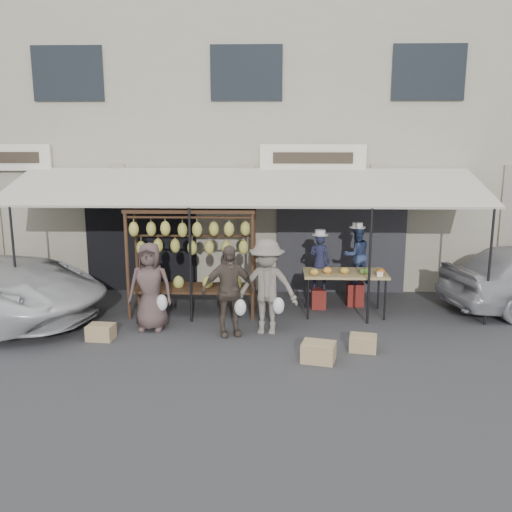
{
  "coord_description": "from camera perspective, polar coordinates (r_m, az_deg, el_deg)",
  "views": [
    {
      "loc": [
        0.65,
        -9.69,
        3.7
      ],
      "look_at": [
        0.28,
        1.4,
        1.3
      ],
      "focal_mm": 40.0,
      "sensor_mm": 36.0,
      "label": 1
    }
  ],
  "objects": [
    {
      "name": "vendor_left",
      "position": [
        12.16,
        6.36,
        -0.55
      ],
      "size": [
        0.5,
        0.39,
        1.21
      ],
      "primitive_type": "imported",
      "rotation": [
        0.0,
        0.0,
        2.89
      ],
      "color": "#1D1F38",
      "rests_on": "stool_left"
    },
    {
      "name": "produce_table",
      "position": [
        11.83,
        8.9,
        -1.8
      ],
      "size": [
        1.7,
        0.9,
        1.04
      ],
      "color": "#9A8354",
      "rests_on": "ground_plane"
    },
    {
      "name": "awning",
      "position": [
        12.03,
        -1.17,
        6.83
      ],
      "size": [
        10.0,
        2.35,
        2.92
      ],
      "color": "beige",
      "rests_on": "ground_plane"
    },
    {
      "name": "customer_right",
      "position": [
        10.61,
        1.09,
        -3.11
      ],
      "size": [
        1.23,
        0.8,
        1.8
      ],
      "primitive_type": "imported",
      "rotation": [
        0.0,
        0.0,
        -0.12
      ],
      "color": "slate",
      "rests_on": "ground_plane"
    },
    {
      "name": "crate_near_b",
      "position": [
        10.15,
        10.65,
        -8.55
      ],
      "size": [
        0.52,
        0.43,
        0.28
      ],
      "primitive_type": "cube",
      "rotation": [
        0.0,
        0.0,
        -0.19
      ],
      "color": "tan",
      "rests_on": "ground_plane"
    },
    {
      "name": "crate_far",
      "position": [
        10.87,
        -15.26,
        -7.35
      ],
      "size": [
        0.5,
        0.4,
        0.28
      ],
      "primitive_type": "cube",
      "rotation": [
        0.0,
        0.0,
        -0.1
      ],
      "color": "tan",
      "rests_on": "ground_plane"
    },
    {
      "name": "banana_rack",
      "position": [
        11.63,
        -6.45,
        1.57
      ],
      "size": [
        2.6,
        0.9,
        2.24
      ],
      "color": "black",
      "rests_on": "ground_plane"
    },
    {
      "name": "crate_near_a",
      "position": [
        9.59,
        6.27,
        -9.52
      ],
      "size": [
        0.62,
        0.53,
        0.32
      ],
      "primitive_type": "cube",
      "rotation": [
        0.0,
        0.0,
        -0.25
      ],
      "color": "tan",
      "rests_on": "ground_plane"
    },
    {
      "name": "customer_mid",
      "position": [
        10.53,
        -2.77,
        -3.48
      ],
      "size": [
        1.08,
        0.68,
        1.71
      ],
      "primitive_type": "imported",
      "rotation": [
        0.0,
        0.0,
        0.29
      ],
      "color": "#4E4238",
      "rests_on": "ground_plane"
    },
    {
      "name": "ground_plane",
      "position": [
        10.39,
        -1.83,
        -8.66
      ],
      "size": [
        90.0,
        90.0,
        0.0
      ],
      "primitive_type": "plane",
      "color": "#2D2D30"
    },
    {
      "name": "vendor_right",
      "position": [
        12.47,
        10.01,
        0.11
      ],
      "size": [
        0.74,
        0.66,
        1.26
      ],
      "primitive_type": "imported",
      "rotation": [
        0.0,
        0.0,
        3.49
      ],
      "color": "navy",
      "rests_on": "stool_right"
    },
    {
      "name": "customer_left",
      "position": [
        11.0,
        -10.52,
        -3.03
      ],
      "size": [
        0.85,
        0.57,
        1.7
      ],
      "primitive_type": "imported",
      "rotation": [
        0.0,
        0.0,
        -0.04
      ],
      "color": "#4E3C3A",
      "rests_on": "ground_plane"
    },
    {
      "name": "shophouse",
      "position": [
        16.19,
        -0.41,
        12.02
      ],
      "size": [
        24.0,
        6.15,
        7.3
      ],
      "color": "gray",
      "rests_on": "ground_plane"
    },
    {
      "name": "stool_left",
      "position": [
        12.36,
        6.27,
        -4.25
      ],
      "size": [
        0.34,
        0.34,
        0.42
      ],
      "primitive_type": "cube",
      "rotation": [
        0.0,
        0.0,
        0.13
      ],
      "color": "maroon",
      "rests_on": "ground_plane"
    },
    {
      "name": "stool_right",
      "position": [
        12.68,
        9.86,
        -3.78
      ],
      "size": [
        0.4,
        0.4,
        0.5
      ],
      "primitive_type": "cube",
      "rotation": [
        0.0,
        0.0,
        -0.15
      ],
      "color": "maroon",
      "rests_on": "ground_plane"
    }
  ]
}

